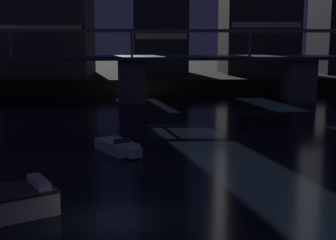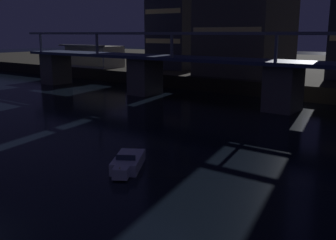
% 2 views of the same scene
% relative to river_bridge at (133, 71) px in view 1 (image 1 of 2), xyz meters
% --- Properties ---
extents(ground_plane, '(400.00, 400.00, 0.00)m').
position_rel_river_bridge_xyz_m(ground_plane, '(0.00, -39.41, -4.10)').
color(ground_plane, black).
extents(far_riverbank, '(240.00, 80.00, 2.20)m').
position_rel_river_bridge_xyz_m(far_riverbank, '(0.00, 48.01, -3.00)').
color(far_riverbank, black).
rests_on(far_riverbank, ground).
extents(river_bridge, '(93.51, 6.40, 9.38)m').
position_rel_river_bridge_xyz_m(river_bridge, '(0.00, 0.00, 0.00)').
color(river_bridge, '#605B51').
rests_on(river_bridge, ground).
extents(speedboat_mid_left, '(3.71, 4.83, 1.16)m').
position_rel_river_bridge_xyz_m(speedboat_mid_left, '(-0.55, -26.62, -3.68)').
color(speedboat_mid_left, silver).
rests_on(speedboat_mid_left, ground).
extents(speedboat_mid_right, '(5.21, 2.59, 1.16)m').
position_rel_river_bridge_xyz_m(speedboat_mid_right, '(13.49, -14.84, -3.68)').
color(speedboat_mid_right, black).
rests_on(speedboat_mid_right, ground).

